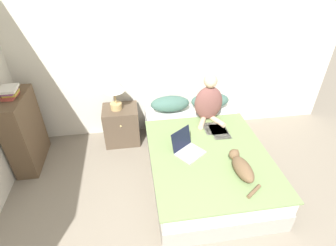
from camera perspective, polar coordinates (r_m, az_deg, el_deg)
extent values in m
cube|color=beige|center=(3.85, -0.33, 15.17)|extent=(5.27, 0.05, 2.55)
cube|color=#9E998E|center=(3.56, 7.63, -8.64)|extent=(1.38, 2.09, 0.25)
cube|color=silver|center=(3.42, 7.90, -5.98)|extent=(1.36, 2.06, 0.19)
cube|color=#758E56|center=(3.20, 9.03, -6.93)|extent=(1.42, 1.67, 0.02)
cube|color=silver|center=(3.60, 11.17, -1.89)|extent=(0.23, 0.35, 0.01)
cube|color=silver|center=(3.65, 10.08, -1.17)|extent=(0.29, 0.29, 0.01)
ellipsoid|color=#42665B|center=(3.93, 0.45, 4.20)|extent=(0.58, 0.29, 0.23)
ellipsoid|color=#42665B|center=(4.06, 9.14, 4.81)|extent=(0.58, 0.29, 0.23)
ellipsoid|color=brown|center=(3.70, 8.78, 4.29)|extent=(0.40, 0.22, 0.51)
sphere|color=#DBB293|center=(3.55, 9.25, 8.99)|extent=(0.18, 0.18, 0.18)
cylinder|color=#DBB293|center=(3.68, 7.46, 0.17)|extent=(0.18, 0.28, 0.07)
cylinder|color=#DBB293|center=(3.74, 10.68, 0.45)|extent=(0.18, 0.28, 0.07)
ellipsoid|color=brown|center=(2.97, 15.97, -9.60)|extent=(0.20, 0.40, 0.17)
sphere|color=brown|center=(3.09, 14.21, -6.61)|extent=(0.12, 0.12, 0.12)
cone|color=brown|center=(3.04, 13.77, -6.08)|extent=(0.05, 0.05, 0.05)
cone|color=brown|center=(3.07, 14.87, -5.86)|extent=(0.05, 0.05, 0.05)
cylinder|color=brown|center=(2.87, 18.21, -13.94)|extent=(0.20, 0.15, 0.04)
cube|color=#B7B7BC|center=(3.17, 4.88, -6.57)|extent=(0.40, 0.38, 0.02)
cube|color=black|center=(3.17, 2.90, -3.49)|extent=(0.28, 0.23, 0.25)
cube|color=brown|center=(4.00, -10.06, -0.42)|extent=(0.51, 0.42, 0.58)
sphere|color=tan|center=(3.75, -10.23, -0.70)|extent=(0.03, 0.03, 0.03)
cylinder|color=tan|center=(3.83, -11.21, 3.64)|extent=(0.16, 0.16, 0.09)
cylinder|color=tan|center=(3.76, -11.46, 5.56)|extent=(0.02, 0.02, 0.20)
cone|color=white|center=(3.66, -11.82, 8.36)|extent=(0.29, 0.29, 0.21)
cube|color=brown|center=(3.91, -28.79, -1.65)|extent=(0.27, 0.73, 1.02)
cube|color=#B24238|center=(3.67, -31.11, 5.15)|extent=(0.15, 0.24, 0.04)
cube|color=gold|center=(3.65, -31.03, 5.61)|extent=(0.16, 0.19, 0.03)
cube|color=#844270|center=(3.65, -31.42, 5.89)|extent=(0.16, 0.21, 0.03)
cube|color=beige|center=(3.64, -31.44, 6.36)|extent=(0.20, 0.25, 0.03)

